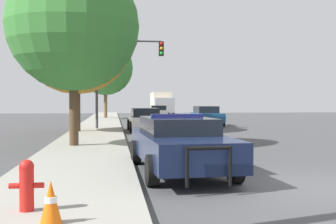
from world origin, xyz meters
TOP-DOWN VIEW (x-y plane):
  - ground_plane at (0.00, 0.00)m, footprint 110.00×110.00m
  - sidewalk_left at (-5.10, 0.00)m, footprint 3.00×110.00m
  - police_car at (-2.49, 2.11)m, footprint 2.28×5.41m
  - fire_hydrant at (-5.44, -1.80)m, footprint 0.52×0.23m
  - traffic_light at (-3.52, 17.80)m, footprint 4.22×0.35m
  - car_background_distant at (0.61, 35.97)m, footprint 2.14×4.22m
  - car_background_oncoming at (2.59, 21.54)m, footprint 1.91×4.29m
  - car_background_midblock at (-2.25, 16.89)m, footprint 2.03×4.07m
  - box_truck at (1.74, 42.86)m, footprint 2.55×7.50m
  - tree_sidewalk_mid at (-6.15, 15.45)m, footprint 6.32×6.32m
  - tree_sidewalk_near at (-5.61, 7.81)m, footprint 4.95×4.95m
  - tree_sidewalk_far at (-4.91, 34.38)m, footprint 5.51×5.51m
  - traffic_cone at (-4.98, -2.52)m, footprint 0.30×0.30m

SIDE VIEW (x-z plane):
  - ground_plane at x=0.00m, z-range 0.00..0.00m
  - sidewalk_left at x=-5.10m, z-range 0.00..0.13m
  - traffic_cone at x=-4.98m, z-range 0.13..0.73m
  - fire_hydrant at x=-5.44m, z-range 0.16..0.94m
  - car_background_distant at x=0.61m, z-range 0.04..1.38m
  - car_background_midblock at x=-2.25m, z-range 0.03..1.42m
  - car_background_oncoming at x=2.59m, z-range 0.04..1.47m
  - police_car at x=-2.49m, z-range 0.02..1.49m
  - box_truck at x=1.74m, z-range 0.13..2.99m
  - traffic_light at x=-3.52m, z-range 1.29..6.83m
  - tree_sidewalk_near at x=-5.61m, z-range 1.14..8.15m
  - tree_sidewalk_far at x=-4.91m, z-range 1.26..9.03m
  - tree_sidewalk_mid at x=-6.15m, z-range 1.15..9.52m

